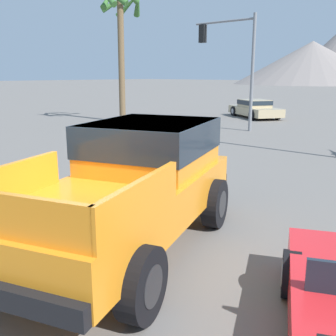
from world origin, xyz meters
The scene contains 5 objects.
ground_plane centered at (0.00, 0.00, 0.00)m, with size 320.00×320.00×0.00m, color slate.
orange_pickup_truck centered at (0.27, 0.26, 1.13)m, with size 3.67×5.61×1.98m.
parked_car_tan centered at (-8.37, 18.95, 0.59)m, with size 4.68×3.90×1.15m.
traffic_light_main centered at (-6.68, 13.28, 3.89)m, with size 3.57×0.38×5.58m.
palm_tree_short centered at (-13.03, 11.69, 5.67)m, with size 2.98×2.79×7.59m.
Camera 1 is at (4.84, -3.96, 2.77)m, focal length 42.00 mm.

